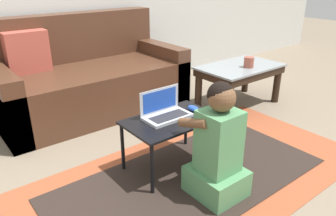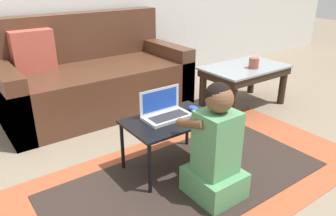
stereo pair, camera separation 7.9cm
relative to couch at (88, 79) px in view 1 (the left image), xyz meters
name	(u,v)px [view 1 (the left image)]	position (x,y,z in m)	size (l,w,h in m)	color
ground_plane	(172,164)	(0.00, -1.30, -0.30)	(16.00, 16.00, 0.00)	#7F705B
area_rug	(190,179)	(-0.03, -1.52, -0.30)	(2.52, 1.21, 0.01)	#9E4C2D
couch	(88,79)	(0.00, 0.00, 0.00)	(1.74, 0.89, 0.90)	#4C2D1E
coffee_table	(240,73)	(1.24, -0.83, 0.03)	(0.83, 0.51, 0.41)	gray
laptop_desk	(171,125)	(-0.03, -1.32, 0.02)	(0.61, 0.39, 0.37)	black
laptop	(166,113)	(-0.04, -1.27, 0.09)	(0.32, 0.18, 0.19)	#B7BCC6
computer_mouse	(193,109)	(0.18, -1.31, 0.08)	(0.06, 0.10, 0.04)	#234CB2
person_seated	(217,149)	(0.00, -1.72, 0.01)	(0.29, 0.38, 0.72)	#518E5B
cup_on_table	(249,62)	(1.25, -0.92, 0.15)	(0.09, 0.09, 0.10)	#994C3D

